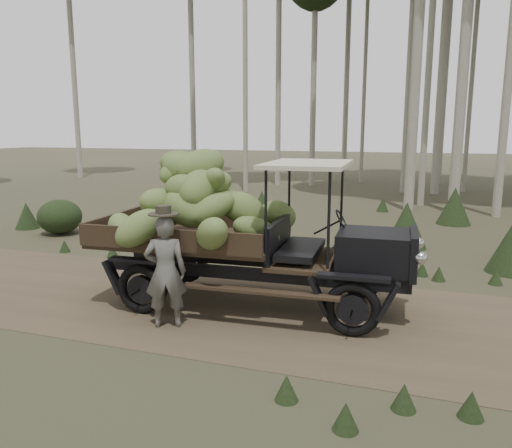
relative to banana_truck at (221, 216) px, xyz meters
name	(u,v)px	position (x,y,z in m)	size (l,w,h in m)	color
ground	(218,305)	(-0.07, -0.02, -1.54)	(120.00, 120.00, 0.00)	#473D2B
dirt_track	(218,305)	(-0.07, -0.02, -1.53)	(70.00, 4.00, 0.01)	brown
banana_truck	(221,216)	(0.00, 0.00, 0.00)	(5.42, 2.93, 2.69)	black
farmer	(165,271)	(-0.44, -1.12, -0.66)	(0.73, 0.63, 1.85)	#5D5A55
undergrowth	(197,286)	(-0.12, -0.73, -0.99)	(23.60, 20.26, 1.35)	#233319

